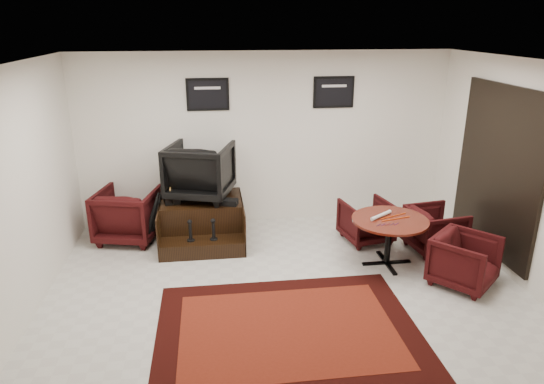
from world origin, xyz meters
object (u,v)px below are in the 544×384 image
at_px(armchair_side, 128,212).
at_px(table_chair_window, 435,227).
at_px(shine_podium, 202,221).
at_px(meeting_table, 390,225).
at_px(table_chair_corner, 465,258).
at_px(shine_chair, 200,168).
at_px(table_chair_back, 366,219).

bearing_deg(armchair_side, table_chair_window, -178.89).
xyz_separation_m(shine_podium, meeting_table, (2.56, -1.17, 0.30)).
height_order(meeting_table, table_chair_window, table_chair_window).
distance_m(shine_podium, table_chair_corner, 3.80).
height_order(shine_podium, shine_chair, shine_chair).
xyz_separation_m(table_chair_window, table_chair_corner, (-0.07, -0.99, 0.01)).
distance_m(meeting_table, table_chair_corner, 1.04).
relative_size(shine_podium, table_chair_corner, 1.74).
bearing_deg(table_chair_corner, meeting_table, 97.53).
bearing_deg(meeting_table, table_chair_back, 94.30).
bearing_deg(shine_podium, meeting_table, -24.55).
distance_m(armchair_side, table_chair_corner, 4.88).
distance_m(table_chair_back, table_chair_window, 1.01).
xyz_separation_m(table_chair_back, table_chair_window, (0.90, -0.47, 0.01)).
relative_size(shine_podium, table_chair_back, 1.81).
bearing_deg(meeting_table, table_chair_corner, -40.94).
bearing_deg(table_chair_back, armchair_side, -19.46).
relative_size(meeting_table, table_chair_back, 1.46).
relative_size(shine_chair, table_chair_corner, 1.27).
height_order(armchair_side, table_chair_window, armchair_side).
bearing_deg(table_chair_back, table_chair_corner, 108.22).
height_order(meeting_table, table_chair_back, table_chair_back).
xyz_separation_m(shine_podium, table_chair_window, (3.40, -0.84, 0.07)).
distance_m(shine_podium, meeting_table, 2.83).
relative_size(table_chair_window, table_chair_corner, 0.99).
relative_size(shine_chair, table_chair_window, 1.29).
relative_size(shine_chair, meeting_table, 0.91).
bearing_deg(table_chair_window, meeting_table, 103.09).
height_order(armchair_side, table_chair_back, armchair_side).
relative_size(armchair_side, table_chair_window, 1.23).
distance_m(table_chair_window, table_chair_corner, 1.00).
distance_m(shine_podium, table_chair_back, 2.53).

